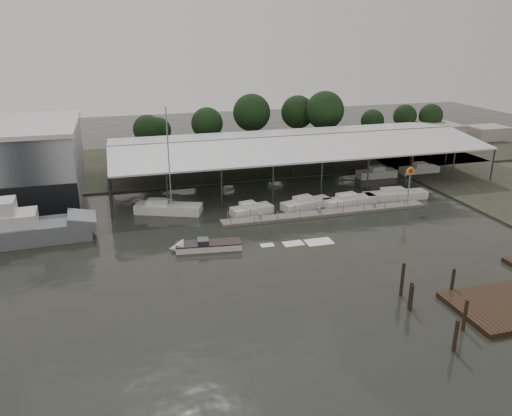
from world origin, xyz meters
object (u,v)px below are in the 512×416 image
object	(u,v)px
shell_fuel_sign	(410,179)
white_sailboat	(167,208)
grey_trawler	(11,230)
speedboat_underway	(203,246)

from	to	relation	value
shell_fuel_sign	white_sailboat	size ratio (longest dim) A/B	0.39
grey_trawler	speedboat_underway	bearing A→B (deg)	-23.45
shell_fuel_sign	grey_trawler	world-z (taller)	grey_trawler
grey_trawler	white_sailboat	world-z (taller)	white_sailboat
speedboat_underway	white_sailboat	bearing A→B (deg)	-72.70
grey_trawler	white_sailboat	bearing A→B (deg)	13.21
shell_fuel_sign	speedboat_underway	size ratio (longest dim) A/B	0.29
shell_fuel_sign	speedboat_underway	xyz separation A→B (m)	(-29.52, -6.50, -3.53)
shell_fuel_sign	speedboat_underway	world-z (taller)	shell_fuel_sign
white_sailboat	speedboat_underway	distance (m)	13.09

